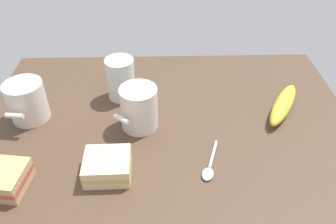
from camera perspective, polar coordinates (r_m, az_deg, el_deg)
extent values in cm
cube|color=#4C3828|center=(83.10, 0.00, -2.15)|extent=(90.00, 64.00, 2.00)
cylinder|color=silver|center=(87.41, -22.56, 1.69)|extent=(9.02, 9.02, 9.84)
cylinder|color=brown|center=(85.04, -23.27, 4.06)|extent=(7.94, 7.94, 0.40)
cylinder|color=silver|center=(82.98, -24.32, -0.59)|extent=(4.19, 1.73, 1.20)
cylinder|color=silver|center=(78.44, -4.87, 0.69)|extent=(8.63, 8.63, 10.46)
cylinder|color=black|center=(75.63, -5.06, 3.52)|extent=(7.60, 7.60, 0.40)
cylinder|color=silver|center=(74.90, -7.85, -1.19)|extent=(3.77, 3.38, 1.20)
cube|color=tan|center=(75.26, -25.83, -10.73)|extent=(10.44, 9.64, 1.60)
cube|color=#C14C4C|center=(74.29, -26.13, -10.02)|extent=(10.44, 9.64, 1.20)
cube|color=beige|center=(71.16, -9.98, -9.70)|extent=(9.36, 8.46, 1.60)
cube|color=#D8B259|center=(70.13, -10.11, -8.94)|extent=(9.36, 8.46, 1.20)
cube|color=beige|center=(69.11, -10.24, -8.16)|extent=(9.36, 8.46, 1.60)
cylinder|color=silver|center=(88.57, -7.93, 5.57)|extent=(7.31, 7.31, 10.96)
cylinder|color=white|center=(89.24, -7.87, 4.91)|extent=(6.58, 6.58, 8.51)
ellipsoid|color=yellow|center=(89.19, 18.76, 1.21)|extent=(13.05, 17.80, 4.08)
cube|color=#4C3819|center=(96.42, 20.08, 3.93)|extent=(1.20, 1.20, 1.20)
ellipsoid|color=silver|center=(70.54, 6.67, -10.30)|extent=(3.39, 4.16, 0.80)
cylinder|color=silver|center=(74.58, 7.55, -7.03)|extent=(3.18, 8.00, 0.70)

